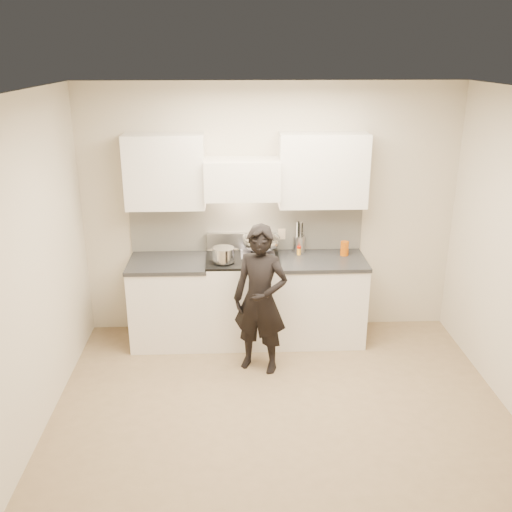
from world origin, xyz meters
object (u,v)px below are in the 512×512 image
Objects in this scene: wok at (261,242)px; utensil_crock at (299,243)px; counter_right at (320,298)px; person at (260,300)px; stove at (243,299)px.

wok reaches higher than utensil_crock.
wok is (-0.63, 0.14, 0.61)m from counter_right.
person is (-0.46, -0.85, -0.29)m from utensil_crock.
stove is at bearing 125.90° from person.
counter_right is 0.89m from wok.
counter_right is at bearing 64.22° from person.
person is (-0.05, -0.76, -0.33)m from wok.
utensil_crock is at bearing 133.25° from counter_right.
person reaches higher than stove.
person reaches higher than utensil_crock.
counter_right is at bearing -46.75° from utensil_crock.
stove is 1.94× the size of wok.
wok reaches higher than counter_right.
stove is at bearing -180.00° from counter_right.
wok is at bearing 167.10° from counter_right.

